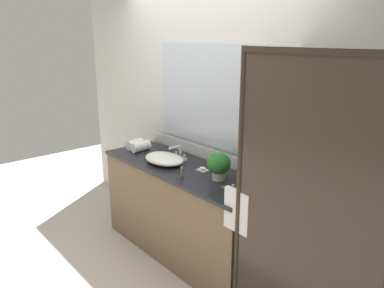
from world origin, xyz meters
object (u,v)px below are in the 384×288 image
amenity_bottle_lotion (233,192)px  rolled_towel_middle (141,146)px  amenity_bottle_body_wash (253,185)px  potted_plant (219,165)px  faucet (179,154)px  rolled_towel_near_edge (135,144)px  sink_basin (164,159)px  amenity_bottle_conditioner (182,172)px  soap_dish (203,169)px

amenity_bottle_lotion → rolled_towel_middle: 1.43m
amenity_bottle_lotion → amenity_bottle_body_wash: bearing=88.7°
potted_plant → amenity_bottle_body_wash: bearing=8.4°
faucet → amenity_bottle_body_wash: 0.97m
potted_plant → amenity_bottle_body_wash: (0.33, 0.05, -0.09)m
rolled_towel_near_edge → amenity_bottle_body_wash: bearing=3.4°
faucet → potted_plant: potted_plant is taller
sink_basin → amenity_bottle_conditioner: size_ratio=4.55×
faucet → soap_dish: (0.39, -0.05, -0.03)m
amenity_bottle_lotion → rolled_towel_middle: size_ratio=0.52×
potted_plant → amenity_bottle_lotion: (0.33, -0.18, -0.08)m
amenity_bottle_conditioner → amenity_bottle_body_wash: bearing=23.8°
faucet → rolled_towel_near_edge: faucet is taller
amenity_bottle_conditioner → rolled_towel_near_edge: bearing=170.7°
sink_basin → amenity_bottle_conditioner: bearing=-15.7°
potted_plant → soap_dish: potted_plant is taller
potted_plant → rolled_towel_middle: potted_plant is taller
sink_basin → rolled_towel_near_edge: (-0.58, 0.05, 0.01)m
amenity_bottle_conditioner → faucet: bearing=143.8°
amenity_bottle_conditioner → rolled_towel_near_edge: (-0.97, 0.16, 0.00)m
sink_basin → rolled_towel_near_edge: rolled_towel_near_edge is taller
soap_dish → amenity_bottle_lotion: bearing=-21.1°
rolled_towel_near_edge → potted_plant: bearing=2.0°
soap_dish → amenity_bottle_conditioner: (0.01, -0.24, 0.03)m
amenity_bottle_body_wash → rolled_towel_near_edge: 1.54m
soap_dish → faucet: bearing=172.9°
soap_dish → amenity_bottle_conditioner: 0.25m
soap_dish → rolled_towel_middle: size_ratio=0.51×
amenity_bottle_conditioner → amenity_bottle_lotion: size_ratio=0.94×
amenity_bottle_body_wash → sink_basin: bearing=-171.9°
soap_dish → rolled_towel_near_edge: (-0.97, -0.08, 0.04)m
potted_plant → rolled_towel_near_edge: potted_plant is taller
amenity_bottle_lotion → rolled_towel_middle: (-1.43, 0.13, 0.00)m
amenity_bottle_lotion → amenity_bottle_body_wash: 0.23m
soap_dish → amenity_bottle_lotion: amenity_bottle_lotion is taller
faucet → soap_dish: 0.40m
faucet → amenity_bottle_body_wash: size_ratio=1.87×
faucet → amenity_bottle_lotion: 1.00m
sink_basin → soap_dish: (0.39, 0.13, -0.03)m
amenity_bottle_lotion → amenity_bottle_body_wash: (0.01, 0.23, -0.01)m
soap_dish → rolled_towel_near_edge: bearing=-175.1°
faucet → potted_plant: (0.63, -0.09, 0.08)m
sink_basin → rolled_towel_middle: 0.47m
sink_basin → amenity_bottle_lotion: bearing=-5.2°
amenity_bottle_conditioner → amenity_bottle_lotion: 0.56m
potted_plant → soap_dish: bearing=170.2°
sink_basin → amenity_bottle_conditioner: 0.41m
amenity_bottle_conditioner → amenity_bottle_body_wash: 0.62m
potted_plant → sink_basin: bearing=-172.0°
sink_basin → faucet: 0.18m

